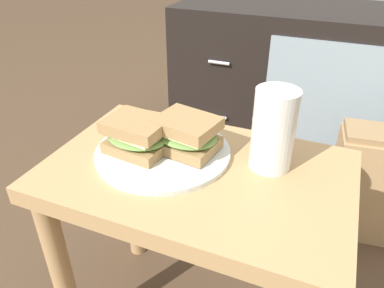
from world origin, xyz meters
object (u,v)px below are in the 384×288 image
at_px(beer_glass, 273,131).
at_px(paper_bag, 369,184).
at_px(sandwich_back, 187,134).
at_px(plate, 163,152).
at_px(tv_cabinet, 298,81).
at_px(sandwich_front, 138,135).

distance_m(beer_glass, paper_bag, 0.61).
relative_size(sandwich_back, beer_glass, 0.89).
height_order(plate, beer_glass, beer_glass).
relative_size(tv_cabinet, sandwich_front, 7.33).
relative_size(plate, sandwich_front, 2.01).
bearing_deg(beer_glass, paper_bag, 61.43).
distance_m(plate, beer_glass, 0.22).
distance_m(tv_cabinet, paper_bag, 0.55).
height_order(tv_cabinet, beer_glass, beer_glass).
bearing_deg(sandwich_back, paper_bag, 49.38).
bearing_deg(plate, sandwich_back, 21.82).
relative_size(tv_cabinet, paper_bag, 2.68).
relative_size(plate, sandwich_back, 1.96).
bearing_deg(beer_glass, sandwich_back, -171.25).
bearing_deg(plate, sandwich_front, -158.18).
xyz_separation_m(sandwich_back, beer_glass, (0.16, 0.02, 0.03)).
bearing_deg(beer_glass, tv_cabinet, 93.76).
bearing_deg(sandwich_front, tv_cabinet, 78.95).
height_order(tv_cabinet, sandwich_back, tv_cabinet).
relative_size(sandwich_front, beer_glass, 0.87).
xyz_separation_m(plate, beer_glass, (0.20, 0.04, 0.07)).
relative_size(tv_cabinet, plate, 3.65).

